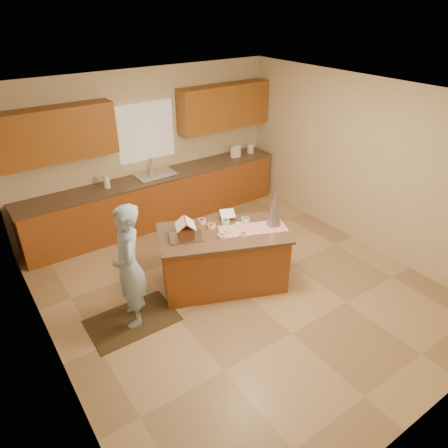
# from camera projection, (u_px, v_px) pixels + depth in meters

# --- Properties ---
(floor) EXTENTS (5.50, 5.50, 0.00)m
(floor) POSITION_uv_depth(u_px,v_px,m) (237.00, 287.00, 6.00)
(floor) COLOR tan
(floor) RESTS_ON ground
(ceiling) EXTENTS (5.50, 5.50, 0.00)m
(ceiling) POSITION_uv_depth(u_px,v_px,m) (241.00, 98.00, 4.68)
(ceiling) COLOR silver
(ceiling) RESTS_ON floor
(wall_back) EXTENTS (5.50, 5.50, 0.00)m
(wall_back) POSITION_uv_depth(u_px,v_px,m) (147.00, 148.00, 7.31)
(wall_back) COLOR beige
(wall_back) RESTS_ON floor
(wall_front) EXTENTS (5.50, 5.50, 0.00)m
(wall_front) POSITION_uv_depth(u_px,v_px,m) (440.00, 327.00, 3.37)
(wall_front) COLOR beige
(wall_front) RESTS_ON floor
(wall_left) EXTENTS (5.50, 5.50, 0.00)m
(wall_left) POSITION_uv_depth(u_px,v_px,m) (38.00, 269.00, 4.09)
(wall_left) COLOR beige
(wall_left) RESTS_ON floor
(wall_right) EXTENTS (5.50, 5.50, 0.00)m
(wall_right) POSITION_uv_depth(u_px,v_px,m) (364.00, 165.00, 6.59)
(wall_right) COLOR beige
(wall_right) RESTS_ON floor
(stone_accent) EXTENTS (0.00, 2.50, 2.50)m
(stone_accent) POSITION_uv_depth(u_px,v_px,m) (65.00, 321.00, 3.58)
(stone_accent) COLOR gray
(stone_accent) RESTS_ON wall_left
(window_curtain) EXTENTS (1.05, 0.03, 1.00)m
(window_curtain) POSITION_uv_depth(u_px,v_px,m) (146.00, 132.00, 7.14)
(window_curtain) COLOR white
(window_curtain) RESTS_ON wall_back
(back_counter_base) EXTENTS (4.80, 0.60, 0.88)m
(back_counter_base) POSITION_uv_depth(u_px,v_px,m) (158.00, 200.00, 7.54)
(back_counter_base) COLOR brown
(back_counter_base) RESTS_ON floor
(back_counter_top) EXTENTS (4.85, 0.63, 0.04)m
(back_counter_top) POSITION_uv_depth(u_px,v_px,m) (156.00, 177.00, 7.31)
(back_counter_top) COLOR brown
(back_counter_top) RESTS_ON back_counter_base
(upper_cabinet_left) EXTENTS (1.85, 0.35, 0.80)m
(upper_cabinet_left) POSITION_uv_depth(u_px,v_px,m) (53.00, 135.00, 6.14)
(upper_cabinet_left) COLOR #944C1F
(upper_cabinet_left) RESTS_ON wall_back
(upper_cabinet_right) EXTENTS (1.85, 0.35, 0.80)m
(upper_cabinet_right) POSITION_uv_depth(u_px,v_px,m) (224.00, 107.00, 7.69)
(upper_cabinet_right) COLOR #944C1F
(upper_cabinet_right) RESTS_ON wall_back
(sink) EXTENTS (0.70, 0.45, 0.12)m
(sink) POSITION_uv_depth(u_px,v_px,m) (156.00, 177.00, 7.32)
(sink) COLOR silver
(sink) RESTS_ON back_counter_top
(faucet) EXTENTS (0.03, 0.03, 0.28)m
(faucet) POSITION_uv_depth(u_px,v_px,m) (151.00, 165.00, 7.36)
(faucet) COLOR silver
(faucet) RESTS_ON back_counter_top
(island_base) EXTENTS (1.90, 1.44, 0.83)m
(island_base) POSITION_uv_depth(u_px,v_px,m) (223.00, 260.00, 5.89)
(island_base) COLOR brown
(island_base) RESTS_ON floor
(island_top) EXTENTS (2.00, 1.54, 0.04)m
(island_top) POSITION_uv_depth(u_px,v_px,m) (223.00, 233.00, 5.68)
(island_top) COLOR brown
(island_top) RESTS_ON island_base
(table_runner) EXTENTS (1.00, 0.68, 0.01)m
(table_runner) POSITION_uv_depth(u_px,v_px,m) (253.00, 229.00, 5.75)
(table_runner) COLOR #AB0C22
(table_runner) RESTS_ON island_top
(baking_tray) EXTENTS (0.53, 0.46, 0.02)m
(baking_tray) POSITION_uv_depth(u_px,v_px,m) (186.00, 237.00, 5.52)
(baking_tray) COLOR silver
(baking_tray) RESTS_ON island_top
(cookbook) EXTENTS (0.25, 0.23, 0.09)m
(cookbook) POSITION_uv_depth(u_px,v_px,m) (227.00, 214.00, 5.96)
(cookbook) COLOR white
(cookbook) RESTS_ON island_top
(tinsel_tree) EXTENTS (0.27, 0.27, 0.52)m
(tinsel_tree) POSITION_uv_depth(u_px,v_px,m) (274.00, 209.00, 5.72)
(tinsel_tree) COLOR silver
(tinsel_tree) RESTS_ON island_top
(rug) EXTENTS (1.12, 0.73, 0.01)m
(rug) POSITION_uv_depth(u_px,v_px,m) (133.00, 320.00, 5.38)
(rug) COLOR black
(rug) RESTS_ON floor
(boy) EXTENTS (0.56, 0.69, 1.65)m
(boy) POSITION_uv_depth(u_px,v_px,m) (129.00, 267.00, 5.00)
(boy) COLOR #96B4D5
(boy) RESTS_ON rug
(canister_a) EXTENTS (0.15, 0.15, 0.21)m
(canister_a) POSITION_uv_depth(u_px,v_px,m) (234.00, 152.00, 8.11)
(canister_a) COLOR white
(canister_a) RESTS_ON back_counter_top
(canister_b) EXTENTS (0.17, 0.17, 0.24)m
(canister_b) POSITION_uv_depth(u_px,v_px,m) (237.00, 150.00, 8.13)
(canister_b) COLOR white
(canister_b) RESTS_ON back_counter_top
(canister_c) EXTENTS (0.13, 0.13, 0.19)m
(canister_c) POSITION_uv_depth(u_px,v_px,m) (251.00, 148.00, 8.32)
(canister_c) COLOR white
(canister_c) RESTS_ON back_counter_top
(paper_towel) EXTENTS (0.10, 0.10, 0.23)m
(paper_towel) POSITION_uv_depth(u_px,v_px,m) (107.00, 181.00, 6.80)
(paper_towel) COLOR white
(paper_towel) RESTS_ON back_counter_top
(gingerbread_house) EXTENTS (0.34, 0.34, 0.27)m
(gingerbread_house) POSITION_uv_depth(u_px,v_px,m) (186.00, 230.00, 5.47)
(gingerbread_house) COLOR brown
(gingerbread_house) RESTS_ON baking_tray
(candy_bowls) EXTENTS (0.65, 0.76, 0.05)m
(candy_bowls) POSITION_uv_depth(u_px,v_px,m) (227.00, 227.00, 5.75)
(candy_bowls) COLOR green
(candy_bowls) RESTS_ON island_top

